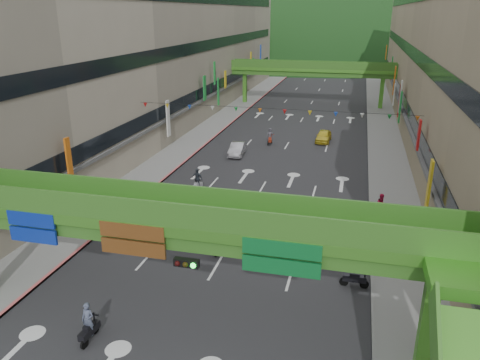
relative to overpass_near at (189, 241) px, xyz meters
name	(u,v)px	position (x,y,z in m)	size (l,w,h in m)	color
road_slab	(298,126)	(-0.93, 44.62, -5.20)	(18.00, 140.00, 0.02)	#28282B
sidewalk_left	(220,121)	(-11.93, 44.62, -5.13)	(4.00, 140.00, 0.15)	gray
sidewalk_right	(383,130)	(10.07, 44.62, -5.13)	(4.00, 140.00, 0.15)	gray
curb_left	(233,122)	(-10.03, 44.62, -5.12)	(0.20, 140.00, 0.18)	#CC5959
curb_right	(368,129)	(8.17, 44.62, -5.12)	(0.20, 140.00, 0.18)	gray
building_row_left	(163,51)	(-19.86, 44.62, 4.25)	(12.80, 95.00, 19.00)	#9E937F
building_row_right	(461,57)	(18.00, 44.62, 4.25)	(12.80, 95.00, 19.00)	gray
overpass_near	(189,241)	(0.00, 0.00, 0.00)	(28.00, 12.27, 7.10)	#4C9E2D
overpass_far	(312,72)	(-0.93, 59.62, 0.20)	(28.00, 2.20, 7.10)	#4C9E2D
hill_left	(296,55)	(-15.93, 154.62, -5.21)	(168.00, 140.00, 112.00)	#1C4419
hill_right	(410,53)	(24.07, 174.62, -5.21)	(208.00, 176.00, 128.00)	#1C4419
bunting_string	(272,111)	(-0.93, 24.62, 0.75)	(26.00, 0.36, 0.47)	black
scooter_rider_near	(88,324)	(-4.68, -1.14, -4.28)	(0.63, 1.60, 2.00)	black
scooter_rider_mid	(219,239)	(-1.24, 8.48, -4.25)	(0.82, 1.60, 1.88)	black
scooter_rider_left	(197,181)	(-6.08, 18.21, -4.16)	(1.08, 1.59, 2.08)	#9899A0
scooter_rider_far	(270,136)	(-2.94, 34.76, -4.25)	(0.85, 1.59, 1.91)	maroon
parked_scooter_row	(356,251)	(7.16, 9.80, -4.68)	(1.60, 7.15, 1.08)	black
car_silver	(237,149)	(-5.50, 29.62, -4.54)	(1.40, 4.02, 1.32)	#B6B5BC
car_yellow	(324,136)	(2.99, 37.36, -4.53)	(1.61, 3.99, 1.36)	yellow
pedestrian_red	(381,207)	(8.87, 16.44, -4.31)	(0.87, 0.67, 1.78)	#C31840
pedestrian_dark	(383,216)	(8.98, 15.03, -4.42)	(0.93, 0.39, 1.58)	black
pedestrian_blue	(421,234)	(11.27, 12.62, -4.41)	(0.74, 0.48, 1.59)	#394665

